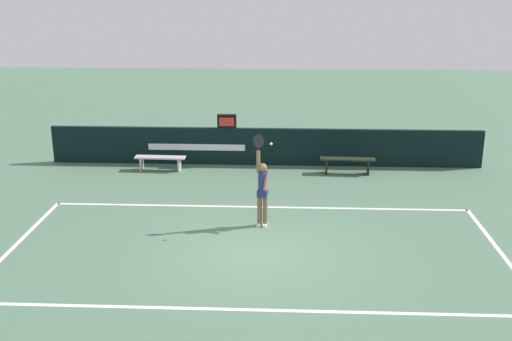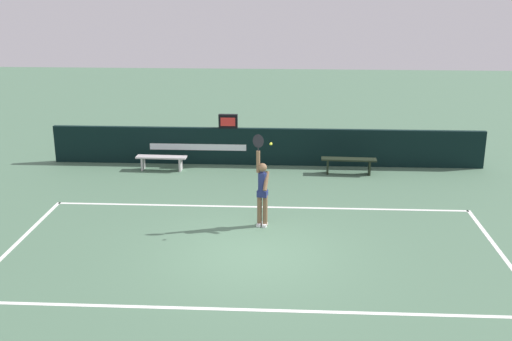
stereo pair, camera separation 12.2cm
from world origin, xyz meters
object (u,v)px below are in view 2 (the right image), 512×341
Objects in this scene: speed_display at (228,121)px; tennis_player at (262,189)px; courtside_bench_near at (349,162)px; courtside_bench_far at (161,159)px; tennis_ball at (271,144)px.

tennis_player reaches higher than speed_display.
courtside_bench_near is 1.07× the size of courtside_bench_far.
courtside_bench_near is (2.35, 4.80, -1.83)m from tennis_ball.
speed_display is 0.38× the size of courtside_bench_far.
courtside_bench_far is at bearing 179.23° from courtside_bench_near.
speed_display is 0.35× the size of courtside_bench_near.
tennis_player reaches higher than tennis_ball.
tennis_player is at bearing 127.97° from tennis_ball.
courtside_bench_far is (-3.50, 4.60, -0.63)m from tennis_player.
tennis_player is (1.38, -5.41, -0.49)m from speed_display.
speed_display is at bearing 167.31° from courtside_bench_near.
tennis_ball is 0.04× the size of courtside_bench_near.
courtside_bench_near is at bearing 63.92° from tennis_ball.
tennis_ball is at bearing -52.03° from tennis_player.
courtside_bench_near is at bearing 60.39° from tennis_player.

